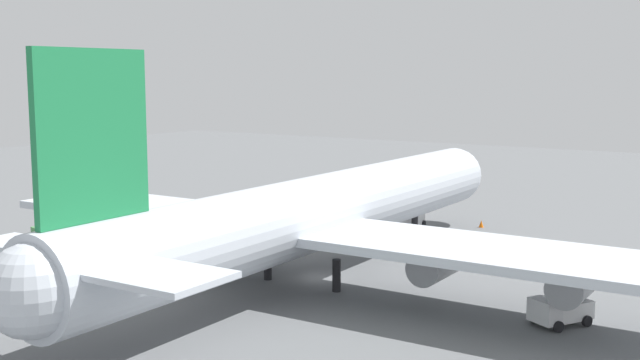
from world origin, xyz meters
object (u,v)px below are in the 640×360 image
(pushback_tractor, at_px, (411,221))
(cargo_loader, at_px, (48,231))
(safety_cone_nose, at_px, (481,224))
(cargo_airplane, at_px, (318,213))
(maintenance_van, at_px, (560,310))

(pushback_tractor, bearing_deg, cargo_loader, 131.17)
(cargo_loader, distance_m, safety_cone_nose, 48.15)
(cargo_airplane, bearing_deg, safety_cone_nose, -6.96)
(cargo_loader, relative_size, pushback_tractor, 0.87)
(cargo_loader, bearing_deg, pushback_tractor, -48.83)
(pushback_tractor, bearing_deg, safety_cone_nose, -44.88)
(cargo_airplane, distance_m, safety_cone_nose, 30.08)
(maintenance_van, relative_size, cargo_loader, 1.10)
(pushback_tractor, relative_size, safety_cone_nose, 6.31)
(cargo_airplane, xyz_separation_m, safety_cone_nose, (29.38, -3.59, -5.33))
(cargo_airplane, relative_size, pushback_tractor, 12.52)
(cargo_airplane, xyz_separation_m, pushback_tractor, (23.31, 2.46, -4.59))
(cargo_airplane, relative_size, maintenance_van, 13.22)
(cargo_airplane, height_order, safety_cone_nose, cargo_airplane)
(cargo_airplane, relative_size, cargo_loader, 14.48)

